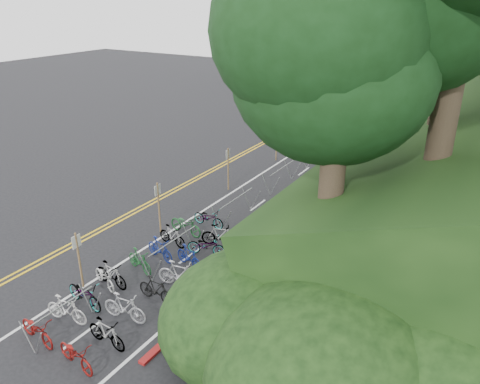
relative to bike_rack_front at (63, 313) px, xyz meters
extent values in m
plane|color=black|center=(-2.51, 2.16, -0.77)|extent=(120.00, 120.00, 0.00)
cube|color=gold|center=(-4.66, 12.16, -0.76)|extent=(0.12, 80.00, 0.01)
cube|color=gold|center=(-4.36, 12.16, -0.76)|extent=(0.12, 80.00, 0.01)
cube|color=silver|center=(-1.51, 12.16, -0.76)|extent=(0.12, 80.00, 0.01)
cube|color=silver|center=(2.69, 12.16, -0.76)|extent=(0.12, 80.00, 0.01)
cube|color=silver|center=(0.59, 0.16, -0.76)|extent=(0.10, 1.60, 0.01)
cube|color=silver|center=(0.59, 6.16, -0.76)|extent=(0.10, 1.60, 0.01)
cube|color=silver|center=(0.59, 12.16, -0.76)|extent=(0.10, 1.60, 0.01)
cube|color=silver|center=(0.59, 18.16, -0.76)|extent=(0.10, 1.60, 0.01)
cube|color=silver|center=(0.59, 24.16, -0.76)|extent=(0.10, 1.60, 0.01)
cube|color=silver|center=(0.59, 30.16, -0.76)|extent=(0.10, 1.60, 0.01)
cube|color=silver|center=(0.59, 36.16, -0.76)|extent=(0.10, 1.60, 0.01)
cube|color=maroon|center=(3.19, 14.16, -0.72)|extent=(0.25, 28.00, 0.10)
cube|color=#382819|center=(3.89, 24.16, -0.69)|extent=(1.40, 44.00, 0.16)
ellipsoid|color=#284C19|center=(4.69, 5.16, 0.27)|extent=(2.00, 2.80, 1.60)
ellipsoid|color=#284C19|center=(5.49, 10.16, 0.78)|extent=(2.60, 3.64, 2.08)
ellipsoid|color=#284C19|center=(6.69, 16.16, 1.22)|extent=(2.20, 3.08, 1.76)
ellipsoid|color=#284C19|center=(5.29, 22.16, 0.79)|extent=(3.00, 4.20, 2.40)
ellipsoid|color=#284C19|center=(5.99, 28.16, 0.96)|extent=(2.40, 3.36, 1.92)
ellipsoid|color=#284C19|center=(7.29, 32.16, 1.64)|extent=(2.80, 3.92, 2.24)
ellipsoid|color=#284C19|center=(4.49, 8.16, 0.13)|extent=(1.80, 2.52, 1.44)
ellipsoid|color=#284C19|center=(7.49, 20.16, 1.83)|extent=(3.20, 4.48, 2.56)
ellipsoid|color=black|center=(5.49, 2.66, 0.44)|extent=(5.28, 6.16, 3.52)
ellipsoid|color=black|center=(8.49, 1.66, 0.66)|extent=(6.24, 7.28, 4.16)
ellipsoid|color=black|center=(10.99, 3.16, 0.55)|extent=(5.76, 6.72, 3.84)
cylinder|color=#2D2319|center=(6.99, 5.16, 3.11)|extent=(0.79, 0.79, 5.36)
ellipsoid|color=black|center=(6.99, 5.16, 7.99)|extent=(7.33, 7.33, 6.97)
cylinder|color=#2D2319|center=(9.49, 8.16, 5.33)|extent=(0.85, 0.85, 6.60)
cylinder|color=#2D2319|center=(8.49, 14.16, 4.83)|extent=(0.83, 0.83, 6.19)
cylinder|color=#2D2319|center=(-11.51, 44.16, 1.91)|extent=(0.79, 0.79, 5.36)
ellipsoid|color=black|center=(-11.51, 44.16, 6.79)|extent=(7.33, 7.33, 6.97)
cylinder|color=#2D2319|center=(-8.51, 52.16, 1.71)|extent=(0.76, 0.76, 4.95)
ellipsoid|color=black|center=(-8.51, 52.16, 6.11)|extent=(6.42, 6.42, 6.10)
cylinder|color=gray|center=(0.00, 0.00, 0.28)|extent=(0.05, 2.57, 0.05)
cylinder|color=gray|center=(-0.28, -1.18, -0.25)|extent=(0.53, 0.04, 1.03)
cylinder|color=gray|center=(0.28, -1.18, -0.25)|extent=(0.53, 0.04, 1.03)
cylinder|color=gray|center=(-0.28, 1.18, -0.25)|extent=(0.53, 0.04, 1.03)
cylinder|color=gray|center=(0.28, 1.18, -0.25)|extent=(0.53, 0.04, 1.03)
cylinder|color=gray|center=(0.49, 5.16, 0.38)|extent=(0.05, 3.00, 0.05)
cylinder|color=gray|center=(0.21, 3.76, -0.19)|extent=(0.58, 0.04, 1.13)
cylinder|color=gray|center=(0.77, 3.76, -0.19)|extent=(0.58, 0.04, 1.13)
cylinder|color=gray|center=(0.21, 6.56, -0.19)|extent=(0.58, 0.04, 1.13)
cylinder|color=gray|center=(0.77, 6.56, -0.19)|extent=(0.58, 0.04, 1.13)
cylinder|color=gray|center=(0.49, 10.16, 0.38)|extent=(0.05, 3.00, 0.05)
cylinder|color=gray|center=(0.21, 8.76, -0.19)|extent=(0.58, 0.04, 1.13)
cylinder|color=gray|center=(0.77, 8.76, -0.19)|extent=(0.58, 0.04, 1.13)
cylinder|color=gray|center=(0.21, 11.56, -0.19)|extent=(0.58, 0.04, 1.13)
cylinder|color=gray|center=(0.77, 11.56, -0.19)|extent=(0.58, 0.04, 1.13)
cylinder|color=gray|center=(0.49, 15.16, 0.38)|extent=(0.05, 3.00, 0.05)
cylinder|color=gray|center=(0.21, 13.76, -0.19)|extent=(0.58, 0.04, 1.13)
cylinder|color=gray|center=(0.77, 13.76, -0.19)|extent=(0.58, 0.04, 1.13)
cylinder|color=gray|center=(0.21, 16.56, -0.19)|extent=(0.58, 0.04, 1.13)
cylinder|color=gray|center=(0.77, 16.56, -0.19)|extent=(0.58, 0.04, 1.13)
cylinder|color=gray|center=(0.49, 20.16, 0.38)|extent=(0.05, 3.00, 0.05)
cylinder|color=gray|center=(0.21, 18.76, -0.19)|extent=(0.58, 0.04, 1.13)
cylinder|color=gray|center=(0.77, 18.76, -0.19)|extent=(0.58, 0.04, 1.13)
cylinder|color=gray|center=(0.21, 21.56, -0.19)|extent=(0.58, 0.04, 1.13)
cylinder|color=gray|center=(0.77, 21.56, -0.19)|extent=(0.58, 0.04, 1.13)
cylinder|color=gray|center=(0.49, 25.16, 0.38)|extent=(0.05, 3.00, 0.05)
cylinder|color=gray|center=(0.21, 23.76, -0.19)|extent=(0.58, 0.04, 1.13)
cylinder|color=gray|center=(0.77, 23.76, -0.19)|extent=(0.58, 0.04, 1.13)
cylinder|color=gray|center=(0.21, 26.56, -0.19)|extent=(0.58, 0.04, 1.13)
cylinder|color=gray|center=(0.77, 26.56, -0.19)|extent=(0.58, 0.04, 1.13)
cylinder|color=brown|center=(-1.53, 2.11, 0.40)|extent=(0.08, 0.08, 2.34)
cube|color=silver|center=(-1.53, 2.11, 1.23)|extent=(0.02, 0.40, 0.50)
cylinder|color=brown|center=(-1.91, 7.16, 0.48)|extent=(0.08, 0.08, 2.50)
cube|color=silver|center=(-1.91, 7.16, 1.38)|extent=(0.02, 0.40, 0.50)
cylinder|color=brown|center=(-1.91, 13.16, 0.48)|extent=(0.08, 0.08, 2.50)
cube|color=silver|center=(-1.91, 13.16, 1.38)|extent=(0.02, 0.40, 0.50)
cylinder|color=brown|center=(-1.91, 19.16, 0.48)|extent=(0.08, 0.08, 2.50)
cube|color=silver|center=(-1.91, 19.16, 1.38)|extent=(0.02, 0.40, 0.50)
cylinder|color=brown|center=(-1.91, 25.16, 0.48)|extent=(0.08, 0.08, 2.50)
cube|color=silver|center=(-1.91, 25.16, 1.38)|extent=(0.02, 0.40, 0.50)
imported|color=beige|center=(-0.82, 2.59, -0.35)|extent=(1.05, 1.68, 0.83)
imported|color=maroon|center=(-0.38, -0.76, -0.30)|extent=(0.82, 1.82, 0.93)
imported|color=maroon|center=(1.57, -0.88, -0.32)|extent=(0.86, 1.78, 0.90)
imported|color=beige|center=(-0.37, 0.41, -0.26)|extent=(0.71, 1.73, 1.01)
imported|color=slate|center=(1.68, 0.26, -0.28)|extent=(0.54, 1.65, 0.98)
imported|color=slate|center=(-0.55, 1.37, -0.28)|extent=(0.89, 1.94, 0.98)
imported|color=#9E9EA3|center=(1.27, 1.50, -0.24)|extent=(0.69, 1.79, 1.05)
imported|color=slate|center=(-0.64, 2.76, -0.26)|extent=(0.60, 1.71, 1.01)
imported|color=black|center=(1.50, 2.88, -0.26)|extent=(0.54, 1.69, 1.01)
imported|color=#144C1E|center=(-0.41, 4.10, -0.28)|extent=(0.86, 1.67, 0.97)
imported|color=#9E9EA3|center=(1.64, 4.06, -0.22)|extent=(0.83, 1.88, 1.09)
imported|color=navy|center=(-0.31, 5.25, -0.28)|extent=(0.80, 1.70, 0.98)
imported|color=navy|center=(1.10, 5.40, -0.30)|extent=(0.84, 1.63, 0.94)
imported|color=slate|center=(-0.62, 6.44, -0.29)|extent=(0.64, 1.63, 0.95)
imported|color=slate|center=(1.18, 6.54, -0.31)|extent=(1.04, 1.82, 0.91)
imported|color=#144C1E|center=(-0.75, 7.63, -0.28)|extent=(0.84, 1.92, 0.98)
imported|color=slate|center=(1.23, 7.51, -0.26)|extent=(1.00, 1.77, 1.02)
imported|color=slate|center=(-0.27, 8.80, -0.31)|extent=(0.68, 1.76, 0.91)
camera|label=1|loc=(11.45, -7.72, 9.69)|focal=35.00mm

